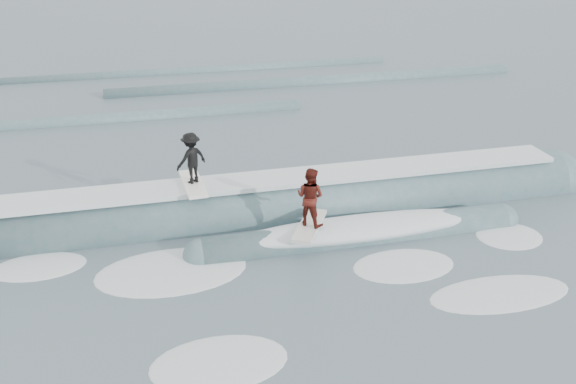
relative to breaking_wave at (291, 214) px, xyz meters
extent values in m
plane|color=#384A52|center=(-0.27, -3.05, -0.05)|extent=(160.00, 160.00, 0.00)
cylinder|color=#3C6065|center=(-0.27, 0.33, -0.05)|extent=(19.02, 2.06, 2.06)
sphere|color=#3C6065|center=(9.24, 0.33, -0.05)|extent=(2.06, 2.06, 2.06)
cylinder|color=#3C6065|center=(1.53, -1.87, -0.05)|extent=(9.00, 1.04, 1.04)
sphere|color=#3C6065|center=(-2.97, -1.87, -0.05)|extent=(1.04, 1.04, 1.04)
sphere|color=#3C6065|center=(6.03, -1.87, -0.05)|extent=(1.04, 1.04, 1.04)
cube|color=silver|center=(-0.27, 0.33, 1.05)|extent=(18.00, 1.30, 0.14)
ellipsoid|color=silver|center=(1.53, -1.87, 0.25)|extent=(7.60, 1.30, 0.60)
cube|color=white|center=(-2.89, 0.33, 1.17)|extent=(0.66, 2.03, 0.10)
imported|color=black|center=(-2.89, 0.33, 1.98)|extent=(1.13, 0.97, 1.51)
cube|color=silver|center=(0.05, -1.87, 0.53)|extent=(1.46, 2.01, 0.10)
imported|color=#47130D|center=(0.05, -1.87, 1.40)|extent=(1.02, 1.01, 1.66)
ellipsoid|color=silver|center=(5.73, -2.83, -0.05)|extent=(1.98, 1.35, 0.10)
ellipsoid|color=silver|center=(-3.84, -2.43, -0.05)|extent=(3.34, 2.27, 0.10)
ellipsoid|color=silver|center=(-7.20, -1.34, -0.05)|extent=(2.05, 1.40, 0.10)
ellipsoid|color=silver|center=(-3.17, -6.33, -0.05)|extent=(2.45, 1.67, 0.10)
ellipsoid|color=silver|center=(3.87, -5.44, -0.05)|extent=(2.95, 2.01, 0.10)
ellipsoid|color=silver|center=(2.13, -3.62, -0.05)|extent=(2.92, 1.99, 0.10)
cylinder|color=#3C6065|center=(-7.88, 10.95, -0.05)|extent=(22.00, 0.70, 0.70)
cylinder|color=#3C6065|center=(5.28, 14.95, -0.05)|extent=(22.00, 0.80, 0.80)
cylinder|color=#3C6065|center=(-0.53, 18.95, -0.05)|extent=(22.00, 0.60, 0.60)
camera|label=1|loc=(-4.37, -17.03, 8.67)|focal=40.00mm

